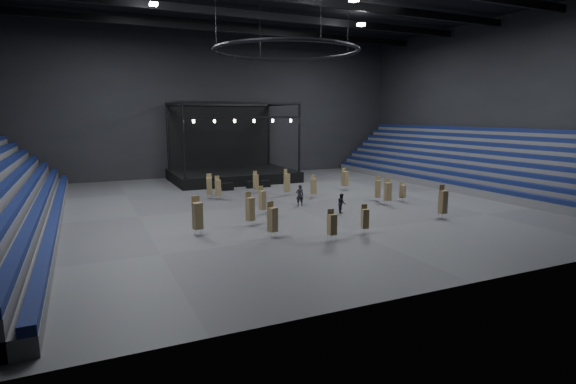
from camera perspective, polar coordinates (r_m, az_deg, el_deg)
name	(u,v)px	position (r m, az deg, el deg)	size (l,w,h in m)	color
floor	(286,204)	(39.71, -0.22, -1.47)	(50.00, 50.00, 0.00)	#414143
wall_back	(218,105)	(58.73, -8.89, 10.88)	(50.00, 0.20, 18.00)	black
wall_front	(487,85)	(21.69, 23.97, 12.30)	(50.00, 0.20, 18.00)	black
wall_right	(497,103)	(54.31, 24.98, 10.20)	(0.20, 42.00, 18.00)	black
bleachers_right	(478,171)	(53.09, 22.97, 2.49)	(7.20, 40.00, 6.40)	#525254
stage	(231,168)	(54.51, -7.31, 3.06)	(14.00, 10.00, 9.20)	black
truss_ring	(286,51)	(39.31, -0.23, 17.46)	(12.30, 12.30, 5.15)	black
flight_case_left	(228,187)	(47.03, -7.67, 0.69)	(1.17, 0.59, 0.78)	black
flight_case_mid	(252,185)	(48.24, -4.62, 0.95)	(1.12, 0.56, 0.75)	black
flight_case_right	(265,184)	(48.79, -2.93, 1.06)	(1.10, 0.55, 0.74)	black
chair_stack_0	(314,186)	(42.36, 3.27, 0.77)	(0.44, 0.44, 2.18)	silver
chair_stack_1	(345,178)	(47.12, 7.24, 1.74)	(0.62, 0.62, 2.28)	silver
chair_stack_2	(403,191)	(41.76, 14.34, 0.11)	(0.52, 0.52, 1.77)	silver
chair_stack_3	(218,187)	(41.74, -8.89, 0.57)	(0.48, 0.48, 2.23)	silver
chair_stack_4	(197,215)	(29.55, -11.43, -2.89)	(0.63, 0.63, 2.60)	silver
chair_stack_5	(256,182)	(44.81, -4.12, 1.30)	(0.45, 0.45, 2.24)	silver
chair_stack_6	(443,201)	(35.68, 19.08, -1.13)	(0.50, 0.50, 2.57)	silver
chair_stack_7	(332,224)	(28.02, 5.60, -4.04)	(0.49, 0.49, 1.98)	silver
chair_stack_8	(365,218)	(30.02, 9.74, -3.29)	(0.50, 0.50, 1.93)	silver
chair_stack_9	(378,188)	(41.29, 11.32, 0.44)	(0.58, 0.58, 2.30)	silver
chair_stack_10	(272,219)	(28.49, -1.99, -3.43)	(0.64, 0.64, 2.34)	silver
chair_stack_11	(388,191)	(39.75, 12.57, 0.11)	(0.58, 0.58, 2.35)	silver
chair_stack_12	(209,186)	(42.32, -9.97, 0.79)	(0.60, 0.60, 2.37)	silver
chair_stack_13	(250,208)	(31.59, -4.84, -2.09)	(0.62, 0.62, 2.44)	silver
chair_stack_14	(262,200)	(35.25, -3.28, -0.99)	(0.55, 0.55, 2.25)	silver
chair_stack_15	(287,182)	(43.48, -0.15, 1.26)	(0.58, 0.58, 2.58)	silver
man_center	(300,195)	(38.60, 1.51, -0.42)	(0.67, 0.44, 1.83)	black
crew_member	(342,203)	(36.09, 6.82, -1.41)	(0.76, 0.59, 1.57)	black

